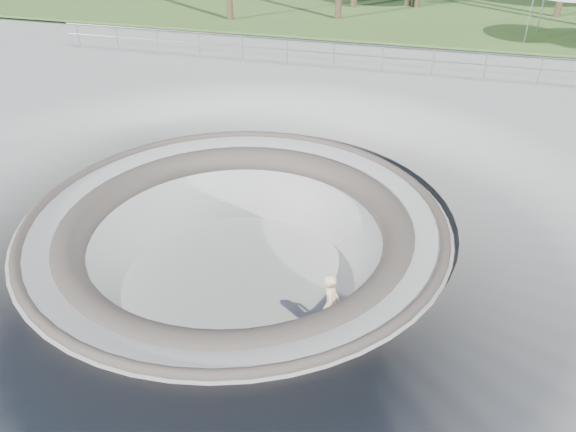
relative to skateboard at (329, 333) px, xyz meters
name	(u,v)px	position (x,y,z in m)	size (l,w,h in m)	color
ground	(236,217)	(-2.70, 1.42, 1.83)	(180.00, 180.00, 0.00)	gray
skate_bowl	(239,277)	(-2.70, 1.42, 0.00)	(14.00, 14.00, 4.10)	gray
distant_hills	(443,15)	(1.08, 58.59, -5.19)	(103.20, 45.00, 28.60)	brown
safety_railing	(334,54)	(-2.70, 13.42, 2.52)	(25.00, 0.06, 1.03)	gray
skateboard	(329,333)	(0.00, 0.00, 0.00)	(0.88, 0.32, 0.09)	brown
skater	(331,305)	(0.00, 0.00, 0.84)	(0.60, 0.39, 1.64)	beige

